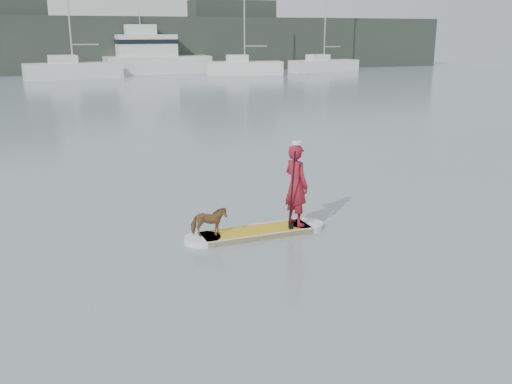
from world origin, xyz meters
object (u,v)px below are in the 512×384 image
object	(u,v)px
sailboat_e	(244,67)
sailboat_f	(323,64)
paddler	(296,185)
motor_yacht_a	(153,56)
sailboat_d	(73,69)
dog	(209,222)
paddleboard	(256,232)

from	to	relation	value
sailboat_e	sailboat_f	bearing A→B (deg)	19.87
paddler	motor_yacht_a	bearing A→B (deg)	-23.53
sailboat_d	sailboat_f	xyz separation A→B (m)	(27.31, 0.68, -0.13)
paddler	sailboat_d	distance (m)	47.24
sailboat_f	motor_yacht_a	xyz separation A→B (m)	(-18.71, 3.63, 1.09)
sailboat_d	sailboat_e	world-z (taller)	sailboat_d
dog	sailboat_f	distance (m)	55.21
paddler	sailboat_e	distance (m)	48.92
paddleboard	sailboat_e	distance (m)	49.26
sailboat_d	sailboat_e	xyz separation A→B (m)	(17.25, -0.73, -0.13)
sailboat_d	sailboat_e	bearing A→B (deg)	-8.78
sailboat_e	sailboat_f	xyz separation A→B (m)	(10.06, 1.41, 0.00)
dog	motor_yacht_a	world-z (taller)	motor_yacht_a
sailboat_f	dog	bearing A→B (deg)	-125.98
paddler	dog	distance (m)	2.17
paddleboard	sailboat_e	xyz separation A→B (m)	(16.26, 46.49, 0.75)
sailboat_d	dog	bearing A→B (deg)	-96.49
dog	paddleboard	bearing A→B (deg)	-79.93
paddleboard	sailboat_f	size ratio (longest dim) A/B	0.27
sailboat_f	sailboat_e	bearing A→B (deg)	-178.24
paddleboard	paddler	bearing A→B (deg)	0.00
dog	sailboat_f	xyz separation A→B (m)	(27.43, 47.92, 0.37)
paddler	sailboat_d	bearing A→B (deg)	-13.80
sailboat_f	paddler	bearing A→B (deg)	-124.09
sailboat_e	motor_yacht_a	distance (m)	10.06
paddler	sailboat_e	xyz separation A→B (m)	(15.28, 46.47, -0.24)
dog	sailboat_e	distance (m)	49.65
sailboat_f	sailboat_d	bearing A→B (deg)	175.22
sailboat_e	sailboat_f	size ratio (longest dim) A/B	0.94
paddleboard	paddler	world-z (taller)	paddler
paddler	dog	world-z (taller)	paddler
motor_yacht_a	paddler	bearing A→B (deg)	-97.20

